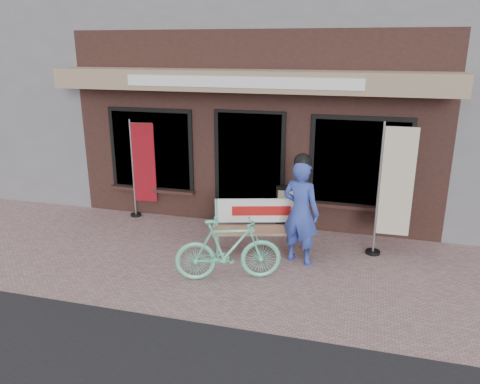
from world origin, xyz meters
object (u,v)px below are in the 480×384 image
(person, at_px, (301,210))
(nobori_red, at_px, (142,168))
(bicycle, at_px, (228,250))
(nobori_cream, at_px, (393,189))
(bench, at_px, (262,222))
(menu_stand, at_px, (288,209))

(person, xyz_separation_m, nobori_red, (-3.32, 1.24, 0.14))
(bicycle, bearing_deg, nobori_cream, -77.02)
(nobori_red, relative_size, nobori_cream, 0.89)
(bench, distance_m, menu_stand, 1.01)
(person, xyz_separation_m, menu_stand, (-0.40, 1.20, -0.42))
(person, bearing_deg, nobori_cream, 42.89)
(nobori_cream, xyz_separation_m, menu_stand, (-1.77, 0.58, -0.69))
(person, distance_m, nobori_red, 3.55)
(bench, xyz_separation_m, menu_stand, (0.27, 0.97, -0.07))
(person, height_order, menu_stand, person)
(menu_stand, bearing_deg, person, -80.53)
(menu_stand, bearing_deg, nobori_red, 170.33)
(bench, distance_m, nobori_cream, 2.17)
(bench, relative_size, person, 0.95)
(person, relative_size, menu_stand, 2.02)
(nobori_cream, bearing_deg, bicycle, -147.86)
(bicycle, distance_m, nobori_cream, 2.82)
(nobori_cream, relative_size, menu_stand, 2.51)
(bench, distance_m, person, 0.80)
(nobori_red, bearing_deg, bicycle, -48.35)
(person, relative_size, nobori_cream, 0.80)
(nobori_red, bearing_deg, bench, -27.91)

